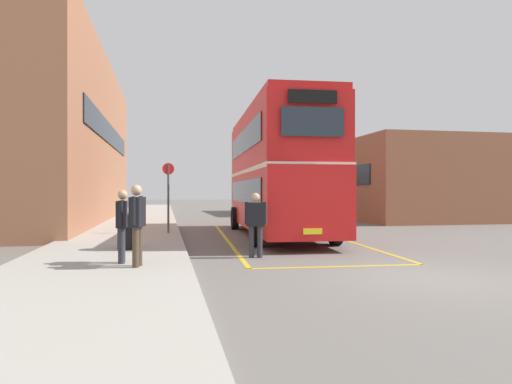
{
  "coord_description": "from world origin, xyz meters",
  "views": [
    {
      "loc": [
        -5.07,
        -8.35,
        1.73
      ],
      "look_at": [
        -1.05,
        12.01,
        1.67
      ],
      "focal_mm": 32.47,
      "sensor_mm": 36.0,
      "label": 1
    }
  ],
  "objects_px": {
    "pedestrian_boarding": "(256,220)",
    "litter_bin": "(127,231)",
    "pedestrian_waiting_far": "(137,219)",
    "bus_stop_sign": "(168,191)",
    "double_decker_bus": "(276,170)",
    "pedestrian_waiting_near": "(122,221)",
    "single_deck_bus": "(264,192)"
  },
  "relations": [
    {
      "from": "pedestrian_boarding",
      "to": "litter_bin",
      "type": "distance_m",
      "value": 3.56
    },
    {
      "from": "pedestrian_boarding",
      "to": "bus_stop_sign",
      "type": "distance_m",
      "value": 6.42
    },
    {
      "from": "pedestrian_boarding",
      "to": "pedestrian_waiting_far",
      "type": "relative_size",
      "value": 0.98
    },
    {
      "from": "litter_bin",
      "to": "bus_stop_sign",
      "type": "relative_size",
      "value": 0.37
    },
    {
      "from": "single_deck_bus",
      "to": "litter_bin",
      "type": "relative_size",
      "value": 10.21
    },
    {
      "from": "litter_bin",
      "to": "bus_stop_sign",
      "type": "bearing_deg",
      "value": 76.43
    },
    {
      "from": "pedestrian_boarding",
      "to": "bus_stop_sign",
      "type": "relative_size",
      "value": 0.64
    },
    {
      "from": "pedestrian_waiting_near",
      "to": "litter_bin",
      "type": "distance_m",
      "value": 2.48
    },
    {
      "from": "pedestrian_waiting_near",
      "to": "litter_bin",
      "type": "xyz_separation_m",
      "value": [
        -0.09,
        2.44,
        -0.42
      ]
    },
    {
      "from": "double_decker_bus",
      "to": "pedestrian_boarding",
      "type": "distance_m",
      "value": 5.99
    },
    {
      "from": "single_deck_bus",
      "to": "pedestrian_waiting_near",
      "type": "xyz_separation_m",
      "value": [
        -8.33,
        -24.02,
        -0.58
      ]
    },
    {
      "from": "pedestrian_waiting_near",
      "to": "litter_bin",
      "type": "relative_size",
      "value": 1.63
    },
    {
      "from": "pedestrian_boarding",
      "to": "pedestrian_waiting_near",
      "type": "relative_size",
      "value": 1.04
    },
    {
      "from": "single_deck_bus",
      "to": "bus_stop_sign",
      "type": "relative_size",
      "value": 3.82
    },
    {
      "from": "double_decker_bus",
      "to": "pedestrian_waiting_far",
      "type": "relative_size",
      "value": 6.17
    },
    {
      "from": "single_deck_bus",
      "to": "pedestrian_waiting_near",
      "type": "height_order",
      "value": "single_deck_bus"
    },
    {
      "from": "pedestrian_waiting_far",
      "to": "bus_stop_sign",
      "type": "height_order",
      "value": "bus_stop_sign"
    },
    {
      "from": "litter_bin",
      "to": "double_decker_bus",
      "type": "bearing_deg",
      "value": 38.96
    },
    {
      "from": "pedestrian_waiting_near",
      "to": "pedestrian_boarding",
      "type": "bearing_deg",
      "value": 20.09
    },
    {
      "from": "bus_stop_sign",
      "to": "double_decker_bus",
      "type": "bearing_deg",
      "value": -7.27
    },
    {
      "from": "double_decker_bus",
      "to": "single_deck_bus",
      "type": "height_order",
      "value": "double_decker_bus"
    },
    {
      "from": "pedestrian_boarding",
      "to": "bus_stop_sign",
      "type": "height_order",
      "value": "bus_stop_sign"
    },
    {
      "from": "single_deck_bus",
      "to": "litter_bin",
      "type": "bearing_deg",
      "value": -111.32
    },
    {
      "from": "double_decker_bus",
      "to": "bus_stop_sign",
      "type": "height_order",
      "value": "double_decker_bus"
    },
    {
      "from": "pedestrian_waiting_near",
      "to": "pedestrian_waiting_far",
      "type": "height_order",
      "value": "pedestrian_waiting_far"
    },
    {
      "from": "pedestrian_waiting_near",
      "to": "bus_stop_sign",
      "type": "height_order",
      "value": "bus_stop_sign"
    },
    {
      "from": "pedestrian_waiting_far",
      "to": "litter_bin",
      "type": "distance_m",
      "value": 3.08
    },
    {
      "from": "double_decker_bus",
      "to": "pedestrian_boarding",
      "type": "height_order",
      "value": "double_decker_bus"
    },
    {
      "from": "double_decker_bus",
      "to": "litter_bin",
      "type": "bearing_deg",
      "value": -141.04
    },
    {
      "from": "single_deck_bus",
      "to": "pedestrian_waiting_near",
      "type": "distance_m",
      "value": 25.43
    },
    {
      "from": "single_deck_bus",
      "to": "litter_bin",
      "type": "distance_m",
      "value": 23.18
    },
    {
      "from": "litter_bin",
      "to": "bus_stop_sign",
      "type": "xyz_separation_m",
      "value": [
        1.14,
        4.73,
        1.09
      ]
    }
  ]
}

